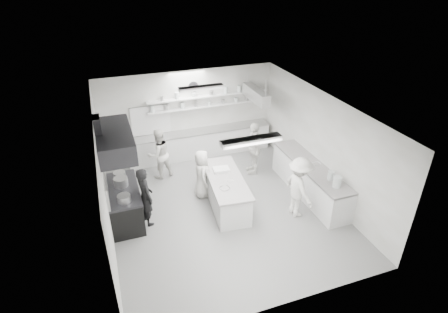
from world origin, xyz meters
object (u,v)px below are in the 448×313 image
object	(u,v)px
prep_island	(226,192)
cook_stove	(145,197)
cook_back	(159,154)
stove	(125,205)
back_counter	(200,143)
right_counter	(310,180)

from	to	relation	value
prep_island	cook_stove	bearing A→B (deg)	-173.02
prep_island	cook_stove	world-z (taller)	cook_stove
cook_stove	cook_back	bearing A→B (deg)	-32.91
stove	cook_stove	size ratio (longest dim) A/B	1.10
prep_island	back_counter	bearing A→B (deg)	92.70
right_counter	prep_island	distance (m)	2.53
back_counter	right_counter	size ratio (longest dim) A/B	1.52
prep_island	cook_back	bearing A→B (deg)	130.09
right_counter	cook_back	world-z (taller)	cook_back
right_counter	cook_stove	size ratio (longest dim) A/B	2.01
back_counter	cook_back	world-z (taller)	cook_back
stove	cook_stove	bearing A→B (deg)	-34.24
stove	back_counter	world-z (taller)	back_counter
stove	cook_stove	distance (m)	0.74
cook_back	right_counter	bearing A→B (deg)	131.70
cook_back	cook_stove	bearing A→B (deg)	53.76
stove	back_counter	xyz separation A→B (m)	(2.90, 2.80, 0.01)
back_counter	cook_stove	size ratio (longest dim) A/B	3.05
cook_stove	cook_back	distance (m)	2.30
prep_island	stove	bearing A→B (deg)	179.24
right_counter	cook_back	size ratio (longest dim) A/B	2.00
stove	back_counter	bearing A→B (deg)	43.99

